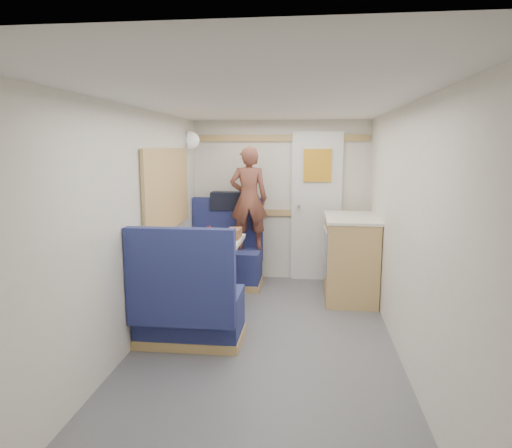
# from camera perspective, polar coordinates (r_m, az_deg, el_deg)

# --- Properties ---
(floor) EXTENTS (4.50, 4.50, 0.00)m
(floor) POSITION_cam_1_polar(r_m,az_deg,el_deg) (3.87, 0.84, -15.98)
(floor) COLOR #515156
(floor) RESTS_ON ground
(ceiling) EXTENTS (4.50, 4.50, 0.00)m
(ceiling) POSITION_cam_1_polar(r_m,az_deg,el_deg) (3.51, 0.92, 14.96)
(ceiling) COLOR silver
(ceiling) RESTS_ON wall_back
(wall_back) EXTENTS (2.20, 0.02, 2.00)m
(wall_back) POSITION_cam_1_polar(r_m,az_deg,el_deg) (5.78, 3.10, 2.91)
(wall_back) COLOR silver
(wall_back) RESTS_ON floor
(wall_left) EXTENTS (0.02, 4.50, 2.00)m
(wall_left) POSITION_cam_1_polar(r_m,az_deg,el_deg) (3.82, -15.75, -0.89)
(wall_left) COLOR silver
(wall_left) RESTS_ON floor
(wall_right) EXTENTS (0.02, 4.50, 2.00)m
(wall_right) POSITION_cam_1_polar(r_m,az_deg,el_deg) (3.62, 18.48, -1.60)
(wall_right) COLOR silver
(wall_right) RESTS_ON floor
(oak_trim_low) EXTENTS (2.15, 0.02, 0.08)m
(oak_trim_low) POSITION_cam_1_polar(r_m,az_deg,el_deg) (5.78, 3.07, 1.41)
(oak_trim_low) COLOR tan
(oak_trim_low) RESTS_ON wall_back
(oak_trim_high) EXTENTS (2.15, 0.02, 0.08)m
(oak_trim_high) POSITION_cam_1_polar(r_m,az_deg,el_deg) (5.72, 3.16, 10.67)
(oak_trim_high) COLOR tan
(oak_trim_high) RESTS_ON wall_back
(side_window) EXTENTS (0.04, 1.30, 0.72)m
(side_window) POSITION_cam_1_polar(r_m,az_deg,el_deg) (4.72, -11.08, 4.29)
(side_window) COLOR #AEBEA1
(side_window) RESTS_ON wall_left
(rear_door) EXTENTS (0.62, 0.12, 1.86)m
(rear_door) POSITION_cam_1_polar(r_m,az_deg,el_deg) (5.74, 7.57, 2.51)
(rear_door) COLOR white
(rear_door) RESTS_ON wall_back
(dinette_table) EXTENTS (0.62, 0.92, 0.72)m
(dinette_table) POSITION_cam_1_polar(r_m,az_deg,el_deg) (4.72, -5.81, -4.01)
(dinette_table) COLOR white
(dinette_table) RESTS_ON floor
(bench_far) EXTENTS (0.90, 0.59, 1.05)m
(bench_far) POSITION_cam_1_polar(r_m,az_deg,el_deg) (5.60, -3.88, -4.59)
(bench_far) COLOR #181E4F
(bench_far) RESTS_ON floor
(bench_near) EXTENTS (0.90, 0.59, 1.05)m
(bench_near) POSITION_cam_1_polar(r_m,az_deg,el_deg) (3.99, -8.44, -10.62)
(bench_near) COLOR #181E4F
(bench_near) RESTS_ON floor
(ledge) EXTENTS (0.90, 0.14, 0.04)m
(ledge) POSITION_cam_1_polar(r_m,az_deg,el_deg) (5.74, -3.48, 1.65)
(ledge) COLOR tan
(ledge) RESTS_ON bench_far
(dome_light) EXTENTS (0.20, 0.20, 0.20)m
(dome_light) POSITION_cam_1_polar(r_m,az_deg,el_deg) (5.50, -8.14, 10.32)
(dome_light) COLOR white
(dome_light) RESTS_ON wall_left
(galley_counter) EXTENTS (0.57, 0.92, 0.92)m
(galley_counter) POSITION_cam_1_polar(r_m,az_deg,el_deg) (5.19, 11.63, -4.03)
(galley_counter) COLOR tan
(galley_counter) RESTS_ON floor
(person) EXTENTS (0.48, 0.34, 1.23)m
(person) POSITION_cam_1_polar(r_m,az_deg,el_deg) (5.44, -0.92, 3.19)
(person) COLOR brown
(person) RESTS_ON bench_far
(duffel_bag) EXTENTS (0.46, 0.24, 0.22)m
(duffel_bag) POSITION_cam_1_polar(r_m,az_deg,el_deg) (5.72, -3.36, 2.93)
(duffel_bag) COLOR black
(duffel_bag) RESTS_ON ledge
(tray) EXTENTS (0.29, 0.37, 0.02)m
(tray) POSITION_cam_1_polar(r_m,az_deg,el_deg) (4.37, -5.41, -2.90)
(tray) COLOR silver
(tray) RESTS_ON dinette_table
(orange_fruit) EXTENTS (0.07, 0.07, 0.07)m
(orange_fruit) POSITION_cam_1_polar(r_m,az_deg,el_deg) (4.48, -3.48, -2.01)
(orange_fruit) COLOR orange
(orange_fruit) RESTS_ON tray
(cheese_block) EXTENTS (0.12, 0.10, 0.04)m
(cheese_block) POSITION_cam_1_polar(r_m,az_deg,el_deg) (4.56, -4.15, -2.02)
(cheese_block) COLOR #D3BF7A
(cheese_block) RESTS_ON tray
(wine_glass) EXTENTS (0.08, 0.08, 0.17)m
(wine_glass) POSITION_cam_1_polar(r_m,az_deg,el_deg) (4.62, -5.86, -0.79)
(wine_glass) COLOR white
(wine_glass) RESTS_ON dinette_table
(tumbler_left) EXTENTS (0.07, 0.07, 0.12)m
(tumbler_left) POSITION_cam_1_polar(r_m,az_deg,el_deg) (4.34, -8.13, -2.40)
(tumbler_left) COLOR silver
(tumbler_left) RESTS_ON dinette_table
(tumbler_right) EXTENTS (0.07, 0.07, 0.12)m
(tumbler_right) POSITION_cam_1_polar(r_m,az_deg,el_deg) (4.86, -5.84, -1.04)
(tumbler_right) COLOR white
(tumbler_right) RESTS_ON dinette_table
(beer_glass) EXTENTS (0.07, 0.07, 0.10)m
(beer_glass) POSITION_cam_1_polar(r_m,az_deg,el_deg) (4.71, -3.63, -1.43)
(beer_glass) COLOR #965F15
(beer_glass) RESTS_ON dinette_table
(pepper_grinder) EXTENTS (0.04, 0.04, 0.10)m
(pepper_grinder) POSITION_cam_1_polar(r_m,az_deg,el_deg) (4.70, -5.33, -1.55)
(pepper_grinder) COLOR black
(pepper_grinder) RESTS_ON dinette_table
(bread_loaf) EXTENTS (0.14, 0.25, 0.10)m
(bread_loaf) POSITION_cam_1_polar(r_m,az_deg,el_deg) (4.81, -2.76, -1.20)
(bread_loaf) COLOR brown
(bread_loaf) RESTS_ON dinette_table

